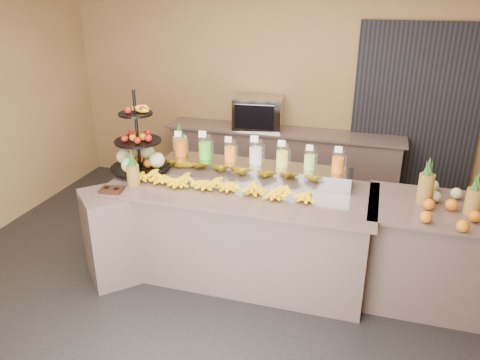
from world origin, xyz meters
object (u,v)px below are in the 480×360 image
at_px(pitcher_tray, 256,171).
at_px(right_fruit_pile, 447,204).
at_px(oven_warmer, 258,113).
at_px(condiment_caddy, 112,190).
at_px(banana_heap, 218,182).
at_px(fruit_stand, 142,152).

height_order(pitcher_tray, right_fruit_pile, right_fruit_pile).
distance_m(pitcher_tray, oven_warmer, 1.72).
bearing_deg(oven_warmer, right_fruit_pile, -48.73).
height_order(condiment_caddy, oven_warmer, oven_warmer).
height_order(banana_heap, fruit_stand, fruit_stand).
distance_m(condiment_caddy, right_fruit_pile, 2.91).
height_order(pitcher_tray, condiment_caddy, pitcher_tray).
bearing_deg(banana_heap, condiment_caddy, -159.69).
bearing_deg(pitcher_tray, banana_heap, -127.29).
bearing_deg(oven_warmer, pitcher_tray, -82.02).
distance_m(right_fruit_pile, oven_warmer, 2.89).
distance_m(fruit_stand, condiment_caddy, 0.56).
relative_size(pitcher_tray, oven_warmer, 2.98).
bearing_deg(oven_warmer, condiment_caddy, -113.90).
relative_size(fruit_stand, condiment_caddy, 4.18).
xyz_separation_m(banana_heap, fruit_stand, (-0.86, 0.18, 0.15)).
relative_size(banana_heap, right_fruit_pile, 3.65).
distance_m(banana_heap, condiment_caddy, 0.98).
height_order(fruit_stand, oven_warmer, fruit_stand).
relative_size(right_fruit_pile, oven_warmer, 0.82).
distance_m(pitcher_tray, fruit_stand, 1.15).
relative_size(pitcher_tray, right_fruit_pile, 3.65).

